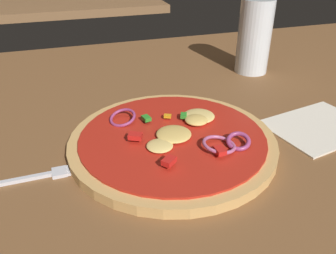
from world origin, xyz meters
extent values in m
cube|color=brown|center=(0.00, 0.00, 0.02)|extent=(1.48, 1.03, 0.03)
cylinder|color=tan|center=(-0.01, -0.02, 0.04)|extent=(0.29, 0.29, 0.01)
cylinder|color=red|center=(-0.01, -0.02, 0.05)|extent=(0.26, 0.26, 0.00)
ellipsoid|color=#EFCC72|center=(0.05, 0.01, 0.05)|extent=(0.05, 0.05, 0.01)
ellipsoid|color=#EFCC72|center=(-0.03, -0.05, 0.05)|extent=(0.04, 0.04, 0.01)
ellipsoid|color=#E5BC60|center=(0.04, 0.00, 0.05)|extent=(0.03, 0.03, 0.01)
ellipsoid|color=#E5BC60|center=(-0.01, -0.03, 0.05)|extent=(0.05, 0.05, 0.01)
torus|color=#B25984|center=(0.04, -0.07, 0.06)|extent=(0.05, 0.05, 0.01)
torus|color=#93386B|center=(0.07, -0.08, 0.06)|extent=(0.04, 0.04, 0.02)
torus|color=#93386B|center=(-0.07, 0.04, 0.06)|extent=(0.06, 0.06, 0.02)
cube|color=#2D8C28|center=(0.02, 0.02, 0.06)|extent=(0.01, 0.02, 0.01)
cube|color=red|center=(-0.04, -0.09, 0.06)|extent=(0.02, 0.02, 0.01)
cube|color=red|center=(-0.06, -0.02, 0.06)|extent=(0.02, 0.02, 0.01)
cube|color=orange|center=(0.00, 0.02, 0.05)|extent=(0.01, 0.01, 0.00)
cube|color=#2D8C28|center=(-0.03, 0.02, 0.06)|extent=(0.01, 0.02, 0.01)
cube|color=red|center=(0.03, -0.09, 0.06)|extent=(0.01, 0.02, 0.01)
cube|color=silver|center=(-0.16, -0.04, 0.03)|extent=(0.02, 0.02, 0.01)
cube|color=silver|center=(-0.14, -0.05, 0.03)|extent=(0.03, 0.00, 0.00)
cube|color=silver|center=(-0.14, -0.04, 0.03)|extent=(0.03, 0.00, 0.00)
cube|color=silver|center=(-0.14, -0.04, 0.03)|extent=(0.03, 0.00, 0.00)
cube|color=silver|center=(-0.14, -0.03, 0.03)|extent=(0.03, 0.00, 0.00)
cylinder|color=silver|center=(0.25, 0.21, 0.11)|extent=(0.07, 0.07, 0.15)
cylinder|color=#C67214|center=(0.25, 0.21, 0.08)|extent=(0.06, 0.06, 0.09)
cylinder|color=white|center=(0.25, 0.21, 0.13)|extent=(0.06, 0.06, 0.02)
cube|color=silver|center=(0.22, -0.04, 0.03)|extent=(0.17, 0.14, 0.00)
cube|color=brown|center=(-0.08, 1.24, 0.02)|extent=(0.82, 0.49, 0.03)
camera|label=1|loc=(-0.14, -0.41, 0.30)|focal=36.91mm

